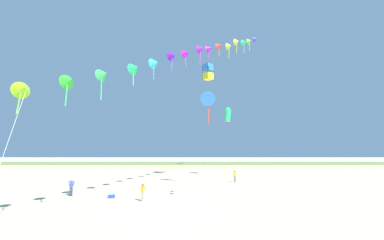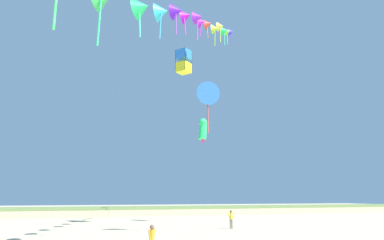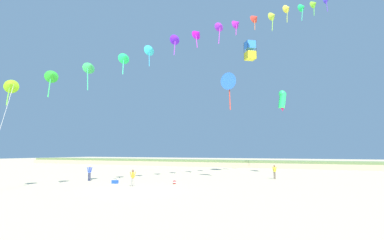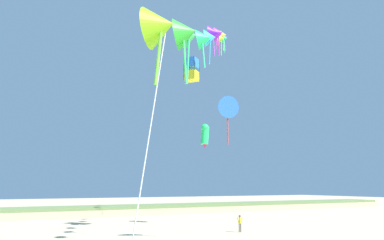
% 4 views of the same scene
% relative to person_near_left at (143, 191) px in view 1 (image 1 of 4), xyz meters
% --- Properties ---
extents(ground_plane, '(240.00, 240.00, 0.00)m').
position_rel_person_near_left_xyz_m(ground_plane, '(1.67, -2.14, -0.89)').
color(ground_plane, beige).
extents(dune_ridge, '(120.00, 8.22, 1.37)m').
position_rel_person_near_left_xyz_m(dune_ridge, '(1.67, 38.91, -0.21)').
color(dune_ridge, '#BFAE8B').
rests_on(dune_ridge, ground).
extents(person_near_left, '(0.44, 0.43, 1.54)m').
position_rel_person_near_left_xyz_m(person_near_left, '(0.00, 0.00, 0.00)').
color(person_near_left, gray).
rests_on(person_near_left, ground).
extents(person_near_right, '(0.56, 0.26, 1.62)m').
position_rel_person_near_left_xyz_m(person_near_right, '(10.40, 13.15, 0.04)').
color(person_near_right, '#726656').
rests_on(person_near_right, ground).
extents(person_mid_center, '(0.57, 0.34, 1.69)m').
position_rel_person_near_left_xyz_m(person_mid_center, '(-7.59, 2.59, 0.09)').
color(person_mid_center, '#282D4C').
rests_on(person_mid_center, ground).
extents(kite_banner_string, '(25.12, 34.53, 26.76)m').
position_rel_person_near_left_xyz_m(kite_banner_string, '(5.40, 8.74, 16.36)').
color(kite_banner_string, '#8FE41A').
extents(large_kite_low_lead, '(1.82, 1.82, 2.52)m').
position_rel_person_near_left_xyz_m(large_kite_low_lead, '(6.99, 16.75, 16.06)').
color(large_kite_low_lead, yellow).
extents(large_kite_mid_trail, '(1.49, 1.38, 2.97)m').
position_rel_person_near_left_xyz_m(large_kite_mid_trail, '(10.55, 20.28, 9.50)').
color(large_kite_mid_trail, '#27E867').
extents(large_kite_high_solo, '(2.02, 1.14, 4.21)m').
position_rel_person_near_left_xyz_m(large_kite_high_solo, '(6.46, 8.88, 10.09)').
color(large_kite_high_solo, '#3275E9').
extents(beach_cooler, '(0.58, 0.41, 0.46)m').
position_rel_person_near_left_xyz_m(beach_cooler, '(-3.25, 1.56, -0.68)').
color(beach_cooler, blue).
rests_on(beach_cooler, ground).
extents(beach_ball, '(0.36, 0.36, 0.36)m').
position_rel_person_near_left_xyz_m(beach_ball, '(2.35, 3.63, -0.71)').
color(beach_ball, red).
rests_on(beach_ball, ground).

